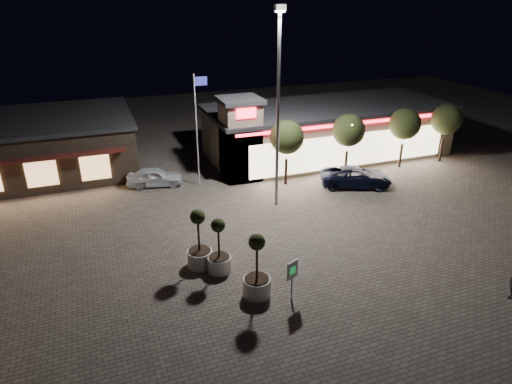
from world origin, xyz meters
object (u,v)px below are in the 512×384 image
object	(u,v)px
planter_mid	(257,277)
valet_sign	(292,273)
pickup_truck	(356,177)
planter_left	(199,249)
white_sedan	(155,177)

from	to	relation	value
planter_mid	valet_sign	distance (m)	1.69
pickup_truck	planter_mid	bearing A→B (deg)	152.30
planter_left	pickup_truck	bearing A→B (deg)	25.71
white_sedan	planter_left	xyz separation A→B (m)	(0.52, -11.43, 0.31)
white_sedan	valet_sign	size ratio (longest dim) A/B	1.96
planter_left	planter_mid	distance (m)	3.84
planter_left	planter_mid	size ratio (longest dim) A/B	1.00
white_sedan	planter_left	size ratio (longest dim) A/B	1.24
valet_sign	pickup_truck	bearing A→B (deg)	46.89
planter_left	planter_mid	bearing A→B (deg)	-60.39
pickup_truck	planter_left	world-z (taller)	planter_left
white_sedan	planter_mid	xyz separation A→B (m)	(2.42, -14.77, 0.31)
pickup_truck	valet_sign	bearing A→B (deg)	158.53
pickup_truck	white_sedan	xyz separation A→B (m)	(-13.68, 5.09, -0.03)
pickup_truck	valet_sign	world-z (taller)	valet_sign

